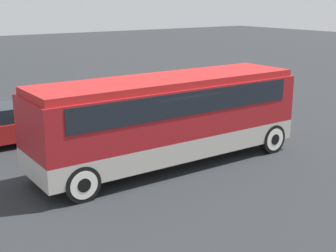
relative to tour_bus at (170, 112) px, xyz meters
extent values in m
plane|color=#26282B|center=(-0.09, 0.00, -1.75)|extent=(120.00, 120.00, 0.00)
cube|color=#B7B2A8|center=(-0.09, 0.00, -0.98)|extent=(9.11, 2.42, 0.68)
cube|color=maroon|center=(-0.09, 0.00, 0.15)|extent=(9.11, 2.42, 1.58)
cube|color=black|center=(-0.09, 0.00, 0.53)|extent=(8.02, 2.46, 0.71)
cube|color=#B21E1E|center=(-0.09, 0.00, 1.05)|extent=(8.93, 2.23, 0.22)
cube|color=maroon|center=(4.31, 0.00, -0.08)|extent=(0.36, 2.33, 1.80)
cylinder|color=black|center=(3.65, -1.10, -1.24)|extent=(1.02, 0.28, 1.02)
cylinder|color=silver|center=(3.65, -1.10, -1.24)|extent=(0.80, 0.30, 0.80)
cylinder|color=black|center=(3.65, -1.10, -1.24)|extent=(0.39, 0.32, 0.39)
cylinder|color=black|center=(3.65, 1.10, -1.24)|extent=(1.02, 0.28, 1.02)
cylinder|color=silver|center=(3.65, 1.10, -1.24)|extent=(0.80, 0.30, 0.80)
cylinder|color=black|center=(3.65, 1.10, -1.24)|extent=(0.39, 0.32, 0.39)
cylinder|color=black|center=(-3.68, -1.10, -1.24)|extent=(1.02, 0.28, 1.02)
cylinder|color=silver|center=(-3.68, -1.10, -1.24)|extent=(0.80, 0.30, 0.80)
cylinder|color=black|center=(-3.68, -1.10, -1.24)|extent=(0.39, 0.32, 0.39)
cylinder|color=black|center=(-3.68, 1.10, -1.24)|extent=(1.02, 0.28, 1.02)
cylinder|color=silver|center=(-3.68, 1.10, -1.24)|extent=(0.80, 0.30, 0.80)
cylinder|color=black|center=(-3.68, 1.10, -1.24)|extent=(0.39, 0.32, 0.39)
cube|color=#BCBCC1|center=(1.56, 8.50, -1.21)|extent=(4.08, 1.79, 0.56)
cube|color=black|center=(1.40, 8.50, -0.64)|extent=(2.12, 1.61, 0.58)
cylinder|color=black|center=(3.13, 7.69, -1.41)|extent=(0.68, 0.22, 0.68)
cylinder|color=black|center=(3.13, 7.69, -1.41)|extent=(0.26, 0.26, 0.26)
cylinder|color=black|center=(3.13, 9.31, -1.41)|extent=(0.68, 0.22, 0.68)
cylinder|color=black|center=(3.13, 9.31, -1.41)|extent=(0.26, 0.26, 0.26)
cylinder|color=black|center=(0.00, 7.69, -1.41)|extent=(0.68, 0.22, 0.68)
cylinder|color=black|center=(0.00, 7.69, -1.41)|extent=(0.26, 0.26, 0.26)
cylinder|color=black|center=(0.00, 9.31, -1.41)|extent=(0.68, 0.22, 0.68)
cylinder|color=black|center=(0.00, 9.31, -1.41)|extent=(0.26, 0.26, 0.26)
cube|color=navy|center=(2.23, 5.35, -1.21)|extent=(4.72, 1.87, 0.60)
cube|color=black|center=(2.05, 5.35, -0.67)|extent=(2.45, 1.69, 0.49)
cylinder|color=black|center=(4.15, 4.50, -1.44)|extent=(0.63, 0.22, 0.63)
cylinder|color=black|center=(4.15, 4.50, -1.44)|extent=(0.24, 0.26, 0.24)
cylinder|color=black|center=(4.15, 6.20, -1.44)|extent=(0.63, 0.22, 0.63)
cylinder|color=black|center=(4.15, 6.20, -1.44)|extent=(0.24, 0.26, 0.24)
cylinder|color=black|center=(0.31, 4.50, -1.44)|extent=(0.63, 0.22, 0.63)
cylinder|color=black|center=(0.31, 4.50, -1.44)|extent=(0.24, 0.26, 0.24)
cylinder|color=black|center=(0.31, 6.20, -1.44)|extent=(0.63, 0.22, 0.63)
cylinder|color=black|center=(0.31, 6.20, -1.44)|extent=(0.24, 0.26, 0.24)
cube|color=maroon|center=(-3.95, 5.28, -1.15)|extent=(4.17, 1.82, 0.70)
cylinder|color=black|center=(-2.33, 4.46, -1.42)|extent=(0.67, 0.22, 0.67)
cylinder|color=black|center=(-2.33, 4.46, -1.42)|extent=(0.25, 0.26, 0.25)
cylinder|color=black|center=(-2.33, 6.10, -1.42)|extent=(0.67, 0.22, 0.67)
cylinder|color=black|center=(-2.33, 6.10, -1.42)|extent=(0.25, 0.26, 0.25)
camera|label=1|loc=(-8.47, -12.00, 3.54)|focal=50.00mm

